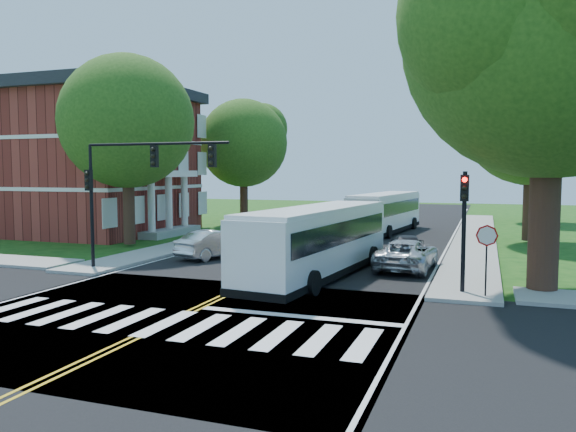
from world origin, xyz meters
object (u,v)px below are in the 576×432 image
at_px(suv, 407,254).
at_px(dark_sedan, 407,246).
at_px(signal_nw, 133,175).
at_px(bus_lead, 318,240).
at_px(bus_follow, 386,212).
at_px(signal_ne, 464,215).
at_px(hatchback, 216,244).

bearing_deg(suv, dark_sedan, -78.96).
distance_m(signal_nw, bus_lead, 8.68).
bearing_deg(bus_lead, dark_sedan, -105.69).
xyz_separation_m(bus_follow, dark_sedan, (3.08, -11.48, -0.96)).
bearing_deg(dark_sedan, signal_nw, 27.79).
bearing_deg(signal_ne, bus_follow, 107.17).
relative_size(signal_nw, dark_sedan, 1.77).
bearing_deg(dark_sedan, bus_lead, 56.70).
height_order(signal_nw, bus_follow, signal_nw).
bearing_deg(bus_lead, bus_follow, -83.08).
height_order(suv, dark_sedan, suv).
xyz_separation_m(signal_nw, suv, (11.40, 4.87, -3.66)).
xyz_separation_m(signal_nw, bus_lead, (8.02, 1.80, -2.78)).
bearing_deg(suv, hatchback, 1.55).
xyz_separation_m(signal_nw, bus_follow, (7.77, 20.35, -2.82)).
xyz_separation_m(bus_lead, suv, (3.38, 3.07, -0.89)).
relative_size(signal_ne, bus_lead, 0.37).
bearing_deg(hatchback, dark_sedan, -138.23).
bearing_deg(hatchback, suv, -161.37).
bearing_deg(suv, bus_lead, 45.41).
bearing_deg(bus_lead, suv, -131.67).
relative_size(signal_ne, bus_follow, 0.38).
xyz_separation_m(signal_ne, suv, (-2.65, 4.86, -2.25)).
bearing_deg(bus_lead, hatchback, -20.79).
height_order(signal_ne, hatchback, signal_ne).
xyz_separation_m(bus_lead, dark_sedan, (2.83, 7.07, -1.00)).
height_order(signal_nw, dark_sedan, signal_nw).
height_order(signal_nw, bus_lead, signal_nw).
distance_m(suv, dark_sedan, 4.04).
bearing_deg(bus_follow, dark_sedan, 111.66).
bearing_deg(bus_follow, suv, 109.83).
relative_size(signal_nw, suv, 1.41).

